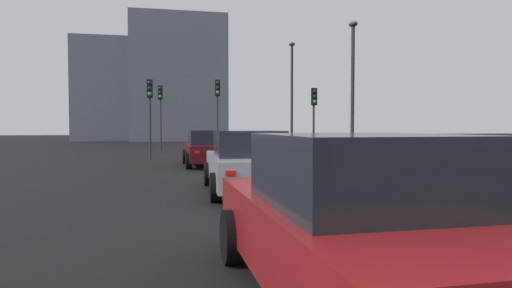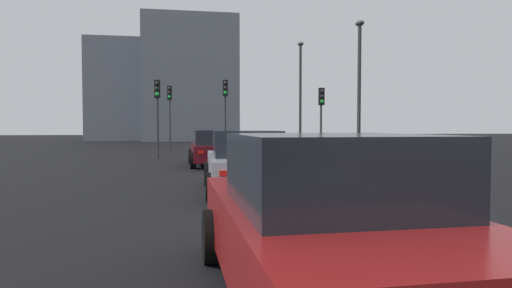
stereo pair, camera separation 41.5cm
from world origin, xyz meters
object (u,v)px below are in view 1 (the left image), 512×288
object	(u,v)px
traffic_light_near_left	(314,107)
traffic_light_near_right	(160,104)
car_maroon_right_lead	(209,149)
car_silver_right_second	(247,162)
car_red_right_third	(355,222)
street_lamp_far	(353,78)
traffic_light_far_left	(218,101)
street_lamp_kerbside	(292,87)
traffic_light_far_right	(150,102)

from	to	relation	value
traffic_light_near_left	traffic_light_near_right	xyz separation A→B (m)	(6.93, 7.98, 0.43)
car_maroon_right_lead	car_silver_right_second	xyz separation A→B (m)	(-7.38, -0.24, 0.02)
car_silver_right_second	car_red_right_third	distance (m)	6.80
car_red_right_third	street_lamp_far	world-z (taller)	street_lamp_far
traffic_light_far_left	street_lamp_kerbside	xyz separation A→B (m)	(1.77, -4.87, 1.03)
car_silver_right_second	traffic_light_near_left	distance (m)	12.58
car_maroon_right_lead	traffic_light_far_left	size ratio (longest dim) A/B	0.97
traffic_light_near_left	traffic_light_far_left	size ratio (longest dim) A/B	0.86
traffic_light_near_left	traffic_light_far_right	distance (m)	8.41
traffic_light_far_right	car_silver_right_second	bearing A→B (deg)	14.23
traffic_light_far_left	traffic_light_far_right	bearing A→B (deg)	-56.05
traffic_light_near_left	street_lamp_kerbside	bearing A→B (deg)	179.48
car_maroon_right_lead	car_silver_right_second	distance (m)	7.38
traffic_light_near_left	street_lamp_kerbside	world-z (taller)	street_lamp_kerbside
traffic_light_near_left	traffic_light_far_left	bearing A→B (deg)	-118.86
traffic_light_near_left	traffic_light_near_right	size ratio (longest dim) A/B	0.85
car_maroon_right_lead	traffic_light_far_right	xyz separation A→B (m)	(4.21, 2.54, 2.13)
traffic_light_near_left	car_silver_right_second	bearing A→B (deg)	-26.13
traffic_light_near_left	traffic_light_far_right	size ratio (longest dim) A/B	0.92
car_silver_right_second	traffic_light_far_left	size ratio (longest dim) A/B	1.04
car_red_right_third	car_maroon_right_lead	bearing A→B (deg)	-0.91
traffic_light_near_left	traffic_light_far_left	xyz separation A→B (m)	(2.71, 4.77, 0.42)
car_red_right_third	traffic_light_near_right	distance (m)	25.02
traffic_light_near_right	traffic_light_far_right	world-z (taller)	traffic_light_near_right
traffic_light_far_left	car_maroon_right_lead	bearing A→B (deg)	-7.04
traffic_light_far_left	traffic_light_far_right	size ratio (longest dim) A/B	1.07
traffic_light_near_left	car_maroon_right_lead	bearing A→B (deg)	-56.85
traffic_light_near_right	car_red_right_third	bearing A→B (deg)	11.58
street_lamp_kerbside	street_lamp_far	size ratio (longest dim) A/B	1.09
traffic_light_near_right	street_lamp_far	size ratio (longest dim) A/B	0.67
street_lamp_kerbside	traffic_light_near_left	bearing A→B (deg)	178.76
car_silver_right_second	traffic_light_far_right	size ratio (longest dim) A/B	1.12
car_silver_right_second	traffic_light_far_left	xyz separation A→B (m)	(13.81, -0.85, 2.31)
traffic_light_far_right	street_lamp_kerbside	distance (m)	9.46
traffic_light_near_left	street_lamp_far	size ratio (longest dim) A/B	0.58
traffic_light_far_left	street_lamp_far	xyz separation A→B (m)	(-6.10, -5.40, 0.74)
car_maroon_right_lead	traffic_light_near_left	distance (m)	7.19
traffic_light_near_right	traffic_light_far_left	bearing A→B (deg)	43.93
car_maroon_right_lead	traffic_light_far_left	distance (m)	6.92
car_red_right_third	traffic_light_near_right	xyz separation A→B (m)	(24.82, 2.13, 2.31)
traffic_light_near_left	car_red_right_third	bearing A→B (deg)	-17.38
car_maroon_right_lead	traffic_light_far_left	world-z (taller)	traffic_light_far_left
street_lamp_far	car_red_right_third	bearing A→B (deg)	155.93
traffic_light_far_right	street_lamp_far	world-z (taller)	street_lamp_far
traffic_light_far_right	street_lamp_far	xyz separation A→B (m)	(-3.89, -9.02, 0.94)
car_maroon_right_lead	traffic_light_near_right	distance (m)	11.11
traffic_light_near_right	street_lamp_far	xyz separation A→B (m)	(-10.32, -8.61, 0.73)
traffic_light_near_left	street_lamp_kerbside	xyz separation A→B (m)	(4.47, -0.10, 1.45)
traffic_light_near_right	street_lamp_far	distance (m)	13.46
street_lamp_kerbside	traffic_light_far_left	bearing A→B (deg)	109.94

